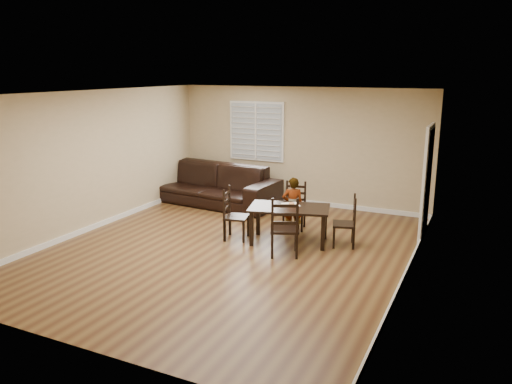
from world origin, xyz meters
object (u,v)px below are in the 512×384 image
child (293,206)px  dining_table (289,212)px  chair_far (285,230)px  chair_left (230,216)px  chair_right (350,223)px  donut (291,203)px  sofa (212,184)px  chair_near (295,207)px

child → dining_table: bearing=76.2°
chair_far → child: 1.29m
chair_far → chair_left: chair_far is taller
chair_right → donut: 1.12m
chair_right → donut: bearing=-100.4°
chair_far → donut: 0.96m
dining_table → child: (-0.13, 0.50, -0.03)m
dining_table → donut: size_ratio=14.50×
donut → sofa: 3.08m
chair_left → dining_table: bearing=-89.1°
chair_near → chair_far: (0.43, -1.63, 0.05)m
chair_near → chair_left: chair_left is taller
chair_near → chair_left: (-0.84, -1.16, 0.02)m
sofa → chair_near: bearing=-14.9°
dining_table → donut: bearing=83.7°
chair_left → donut: bearing=-80.9°
chair_near → dining_table: bearing=-87.4°
child → sofa: size_ratio=0.35×
chair_right → child: child is taller
chair_far → child: size_ratio=0.95×
donut → chair_left: bearing=-157.5°
child → donut: child is taller
donut → sofa: (-2.61, 1.61, -0.23)m
chair_left → child: size_ratio=0.89×
dining_table → chair_far: (0.21, -0.75, -0.10)m
donut → chair_right: bearing=6.2°
chair_near → sofa: chair_near is taller
dining_table → child: 0.52m
child → sofa: 2.81m
chair_near → chair_far: 1.69m
dining_table → donut: (-0.02, 0.16, 0.12)m
sofa → chair_right: bearing=-16.9°
dining_table → chair_far: chair_far is taller
chair_far → chair_right: bearing=-152.7°
chair_far → chair_right: size_ratio=1.12×
chair_right → chair_far: bearing=-56.2°
chair_right → sofa: bearing=-128.6°
chair_left → chair_right: size_ratio=1.05×
chair_right → sofa: (-3.69, 1.49, 0.04)m
child → sofa: (-2.51, 1.27, -0.09)m
chair_near → chair_far: size_ratio=0.89×
chair_right → donut: size_ratio=8.52×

